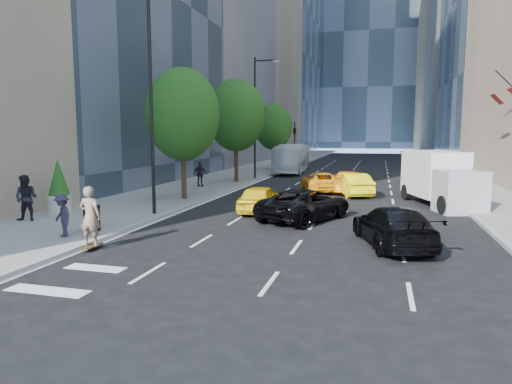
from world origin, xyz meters
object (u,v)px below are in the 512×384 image
(black_sedan_mercedes, at_px, (393,226))
(city_bus, at_px, (292,158))
(skateboarder, at_px, (90,220))
(black_sedan_lincoln, at_px, (305,204))
(trash_can, at_px, (92,219))
(box_truck, at_px, (440,178))
(planter_shrub, at_px, (59,187))

(black_sedan_mercedes, xyz_separation_m, city_bus, (-9.00, 28.94, 0.75))
(skateboarder, height_order, black_sedan_mercedes, skateboarder)
(black_sedan_mercedes, bearing_deg, black_sedan_lincoln, -63.22)
(city_bus, xyz_separation_m, trash_can, (-2.20, -30.04, -0.83))
(city_bus, distance_m, box_truck, 22.20)
(black_sedan_mercedes, height_order, trash_can, black_sedan_mercedes)
(skateboarder, distance_m, city_bus, 32.13)
(black_sedan_lincoln, relative_size, city_bus, 0.50)
(planter_shrub, bearing_deg, black_sedan_lincoln, 9.94)
(city_bus, xyz_separation_m, box_truck, (11.67, -18.88, 0.04))
(black_sedan_mercedes, relative_size, planter_shrub, 1.88)
(box_truck, bearing_deg, trash_can, -158.57)
(black_sedan_mercedes, bearing_deg, box_truck, -120.89)
(skateboarder, height_order, city_bus, city_bus)
(city_bus, bearing_deg, black_sedan_mercedes, -75.77)
(skateboarder, distance_m, trash_can, 2.53)
(skateboarder, distance_m, black_sedan_lincoln, 9.43)
(black_sedan_lincoln, bearing_deg, city_bus, -54.34)
(city_bus, height_order, trash_can, city_bus)
(city_bus, relative_size, trash_can, 11.11)
(box_truck, bearing_deg, planter_shrub, -173.03)
(city_bus, xyz_separation_m, planter_shrub, (-6.12, -26.94, -0.08))
(skateboarder, xyz_separation_m, black_sedan_lincoln, (6.10, 7.18, -0.30))
(trash_can, bearing_deg, city_bus, 85.81)
(city_bus, distance_m, trash_can, 30.14)
(black_sedan_mercedes, bearing_deg, skateboarder, 1.99)
(box_truck, xyz_separation_m, planter_shrub, (-17.79, -8.05, -0.12))
(trash_can, bearing_deg, planter_shrub, 141.56)
(box_truck, relative_size, planter_shrub, 2.53)
(skateboarder, height_order, trash_can, skateboarder)
(black_sedan_lincoln, height_order, black_sedan_mercedes, black_sedan_lincoln)
(black_sedan_lincoln, height_order, box_truck, box_truck)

